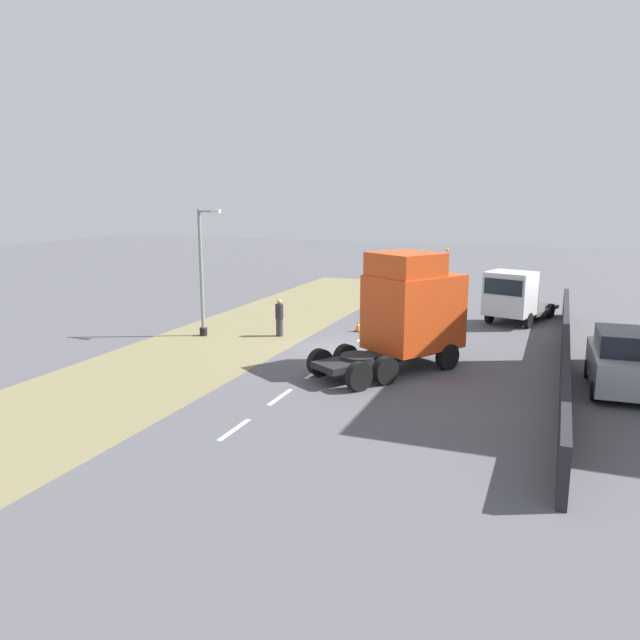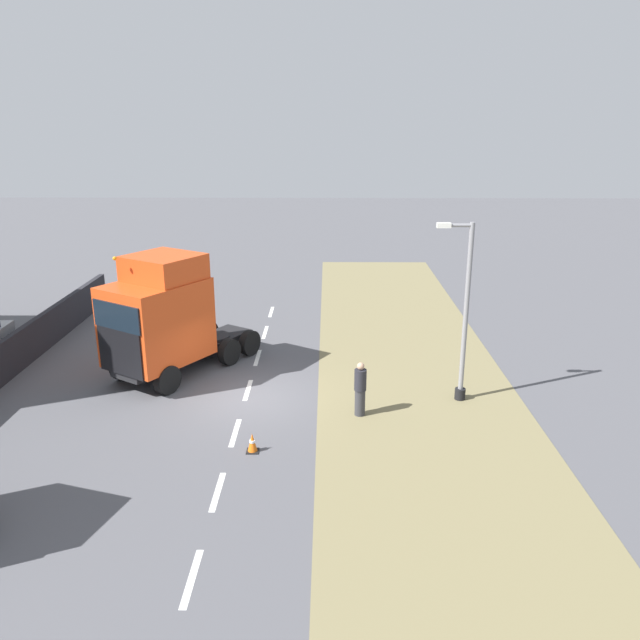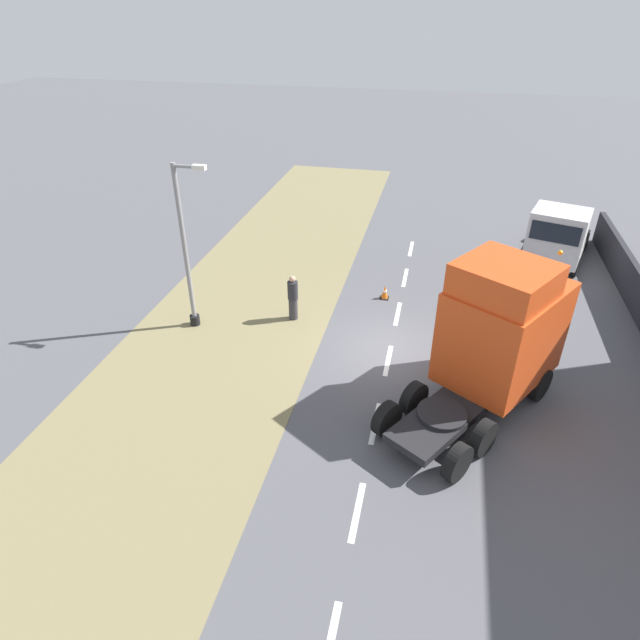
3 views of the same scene
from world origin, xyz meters
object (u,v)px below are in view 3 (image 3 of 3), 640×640
at_px(lorry_cab, 498,334).
at_px(flatbed_truck, 557,236).
at_px(traffic_cone_lead, 385,292).
at_px(lamp_post, 188,258).
at_px(pedestrian, 293,298).

relative_size(lorry_cab, flatbed_truck, 1.06).
bearing_deg(traffic_cone_lead, lorry_cab, -55.19).
height_order(lamp_post, traffic_cone_lead, lamp_post).
distance_m(lorry_cab, pedestrian, 7.85).
bearing_deg(traffic_cone_lead, flatbed_truck, 33.46).
bearing_deg(lorry_cab, pedestrian, -171.66).
bearing_deg(flatbed_truck, traffic_cone_lead, 50.48).
height_order(pedestrian, traffic_cone_lead, pedestrian).
height_order(lorry_cab, flatbed_truck, lorry_cab).
distance_m(flatbed_truck, traffic_cone_lead, 8.53).
height_order(lorry_cab, traffic_cone_lead, lorry_cab).
xyz_separation_m(pedestrian, traffic_cone_lead, (3.21, 2.39, -0.62)).
distance_m(pedestrian, traffic_cone_lead, 4.06).
height_order(lamp_post, pedestrian, lamp_post).
bearing_deg(lamp_post, flatbed_truck, 31.24).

